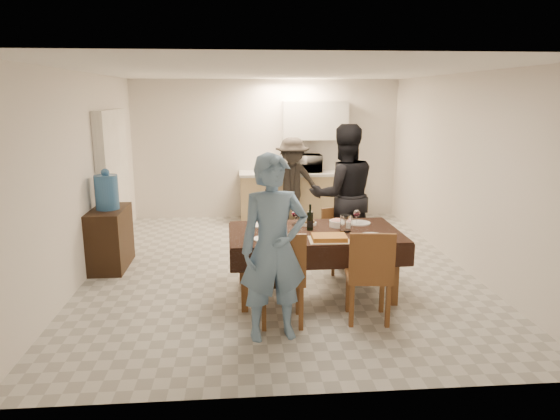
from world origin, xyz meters
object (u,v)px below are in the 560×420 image
Objects in this scene: water_pitcher at (346,223)px; microwave at (306,163)px; dining_table at (315,234)px; person_near at (274,248)px; savoury_tart at (329,238)px; person_kitchen at (292,182)px; water_jug at (107,192)px; console at (110,238)px; person_far at (343,196)px; wine_bottle at (310,217)px.

microwave reaches higher than water_pitcher.
dining_table is 1.11× the size of person_near.
person_near is (-0.90, -1.00, 0.03)m from water_pitcher.
microwave is (0.27, 4.00, 0.28)m from savoury_tart.
person_kitchen is at bearing 87.30° from dining_table.
person_kitchen reaches higher than water_pitcher.
water_jug is 3.89m from microwave.
person_kitchen reaches higher than microwave.
person_kitchen is (0.07, 3.17, 0.06)m from dining_table.
water_jug is 3.39m from person_kitchen.
console is 0.46× the size of person_far.
person_far is (3.18, -0.10, -0.08)m from water_jug.
microwave is 4.77m from person_near.
console is at bearing 155.04° from dining_table.
person_kitchen is at bearing 94.92° from water_pitcher.
water_jug is 2.33× the size of water_pitcher.
microwave is (0.37, 3.62, 0.34)m from dining_table.
dining_table is 2.88m from water_jug.
person_kitchen reaches higher than wine_bottle.
console is 3.40m from person_kitchen.
dining_table is 1.21m from person_far.
savoury_tart is 1.51m from person_far.
dining_table is 4.33× the size of water_jug.
person_near is at bearing -46.60° from water_jug.
dining_table is at bearing 56.98° from person_far.
dining_table is 1.20m from person_near.
savoury_tart is 0.24× the size of person_near.
person_near is at bearing -46.60° from console.
person_far is (0.45, 1.43, 0.18)m from savoury_tart.
console is at bearing 0.00° from water_jug.
person_far is 2.18m from person_kitchen.
water_jug is at bearing 39.59° from microwave.
microwave is at bearing 89.72° from water_pitcher.
person_far is at bearing 59.04° from wine_bottle.
wine_bottle is 1.21m from person_near.
water_pitcher is 1.12m from person_far.
water_jug is at bearing 155.04° from dining_table.
water_jug reaches higher than water_pitcher.
person_kitchen is (0.12, 3.12, -0.13)m from wine_bottle.
person_near is 2.37m from person_far.
water_jug is 1.48× the size of wine_bottle.
person_far is at bearing 72.53° from savoury_tart.
dining_table is at bearing -23.58° from console.
person_near is (-0.65, -0.67, 0.10)m from savoury_tart.
microwave is at bearing 69.17° from person_near.
microwave reaches higher than wine_bottle.
water_pitcher is at bearing -21.89° from console.
microwave is (0.02, 3.67, 0.21)m from water_pitcher.
microwave is (3.00, 2.48, 0.66)m from console.
wine_bottle is 1.57× the size of water_pitcher.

